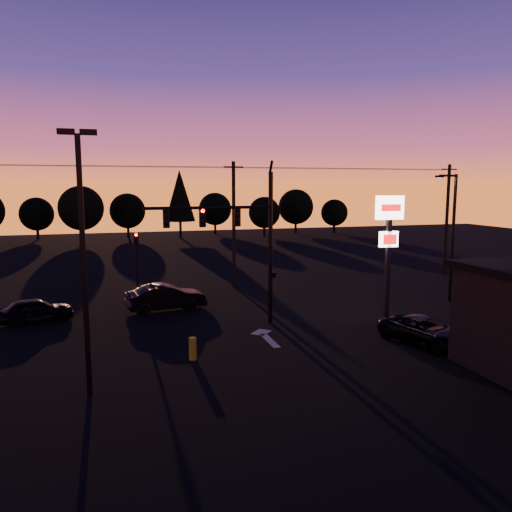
% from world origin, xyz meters
% --- Properties ---
extents(ground, '(120.00, 120.00, 0.00)m').
position_xyz_m(ground, '(0.00, 0.00, 0.00)').
color(ground, black).
rests_on(ground, ground).
extents(lane_arrow, '(1.20, 3.10, 0.01)m').
position_xyz_m(lane_arrow, '(0.50, 1.67, 0.01)').
color(lane_arrow, beige).
rests_on(lane_arrow, ground).
extents(traffic_signal_mast, '(6.79, 0.52, 8.58)m').
position_xyz_m(traffic_signal_mast, '(-0.10, 3.99, 4.94)').
color(traffic_signal_mast, black).
rests_on(traffic_signal_mast, ground).
extents(secondary_signal, '(0.30, 0.31, 4.35)m').
position_xyz_m(secondary_signal, '(-5.00, 11.49, 2.86)').
color(secondary_signal, black).
rests_on(secondary_signal, ground).
extents(parking_lot_light, '(1.25, 0.30, 9.14)m').
position_xyz_m(parking_lot_light, '(-7.50, -3.00, 5.27)').
color(parking_lot_light, black).
rests_on(parking_lot_light, ground).
extents(pylon_sign, '(1.50, 0.28, 6.80)m').
position_xyz_m(pylon_sign, '(7.00, 1.50, 4.91)').
color(pylon_sign, black).
rests_on(pylon_sign, ground).
extents(streetlight, '(1.55, 0.35, 8.00)m').
position_xyz_m(streetlight, '(13.91, 5.50, 4.42)').
color(streetlight, black).
rests_on(streetlight, ground).
extents(utility_pole_1, '(1.40, 0.26, 9.00)m').
position_xyz_m(utility_pole_1, '(2.00, 14.00, 4.59)').
color(utility_pole_1, black).
rests_on(utility_pole_1, ground).
extents(utility_pole_2, '(1.40, 0.26, 9.00)m').
position_xyz_m(utility_pole_2, '(20.00, 14.00, 4.59)').
color(utility_pole_2, black).
rests_on(utility_pole_2, ground).
extents(power_wires, '(36.00, 1.22, 0.07)m').
position_xyz_m(power_wires, '(2.00, 14.00, 8.57)').
color(power_wires, black).
rests_on(power_wires, ground).
extents(bollard, '(0.32, 0.32, 0.96)m').
position_xyz_m(bollard, '(-3.43, -0.55, 0.48)').
color(bollard, '#A1A517').
rests_on(bollard, ground).
extents(tree_1, '(4.54, 4.54, 5.71)m').
position_xyz_m(tree_1, '(-16.00, 53.00, 3.43)').
color(tree_1, black).
rests_on(tree_1, ground).
extents(tree_2, '(5.77, 5.78, 7.26)m').
position_xyz_m(tree_2, '(-10.00, 48.00, 4.37)').
color(tree_2, black).
rests_on(tree_2, ground).
extents(tree_3, '(4.95, 4.95, 6.22)m').
position_xyz_m(tree_3, '(-4.00, 52.00, 3.75)').
color(tree_3, black).
rests_on(tree_3, ground).
extents(tree_4, '(4.18, 4.18, 9.50)m').
position_xyz_m(tree_4, '(3.00, 49.00, 5.93)').
color(tree_4, black).
rests_on(tree_4, ground).
extents(tree_5, '(4.95, 4.95, 6.22)m').
position_xyz_m(tree_5, '(9.00, 54.00, 3.75)').
color(tree_5, black).
rests_on(tree_5, ground).
extents(tree_6, '(4.54, 4.54, 5.71)m').
position_xyz_m(tree_6, '(15.00, 48.00, 3.43)').
color(tree_6, black).
rests_on(tree_6, ground).
extents(tree_7, '(5.36, 5.36, 6.74)m').
position_xyz_m(tree_7, '(21.00, 51.00, 4.06)').
color(tree_7, black).
rests_on(tree_7, ground).
extents(tree_8, '(4.12, 4.12, 5.19)m').
position_xyz_m(tree_8, '(27.00, 50.00, 3.12)').
color(tree_8, black).
rests_on(tree_8, ground).
extents(car_left, '(4.12, 2.49, 1.31)m').
position_xyz_m(car_left, '(-10.59, 7.74, 0.66)').
color(car_left, black).
rests_on(car_left, ground).
extents(car_mid, '(4.80, 2.22, 1.52)m').
position_xyz_m(car_mid, '(-3.53, 8.41, 0.76)').
color(car_mid, black).
rests_on(car_mid, ground).
extents(suv_parked, '(3.35, 4.81, 1.22)m').
position_xyz_m(suv_parked, '(7.31, -1.45, 0.61)').
color(suv_parked, black).
rests_on(suv_parked, ground).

